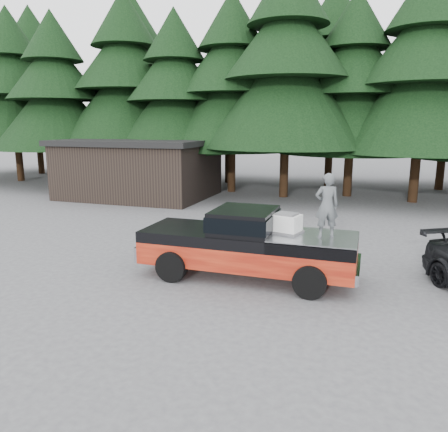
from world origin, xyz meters
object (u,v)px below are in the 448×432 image
(pickup_truck, at_px, (247,254))
(air_compressor, at_px, (286,224))
(man_on_bed, at_px, (327,205))
(utility_building, at_px, (139,168))

(pickup_truck, xyz_separation_m, air_compressor, (1.04, 0.09, 0.90))
(man_on_bed, xyz_separation_m, utility_building, (-11.73, 11.31, -0.49))
(air_compressor, xyz_separation_m, utility_building, (-10.69, 11.20, 0.10))
(utility_building, bearing_deg, air_compressor, -46.33)
(pickup_truck, xyz_separation_m, man_on_bed, (2.08, -0.02, 1.49))
(air_compressor, bearing_deg, utility_building, 148.69)
(man_on_bed, bearing_deg, utility_building, -63.04)
(pickup_truck, bearing_deg, utility_building, 130.51)
(pickup_truck, relative_size, man_on_bed, 3.62)
(man_on_bed, height_order, utility_building, utility_building)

